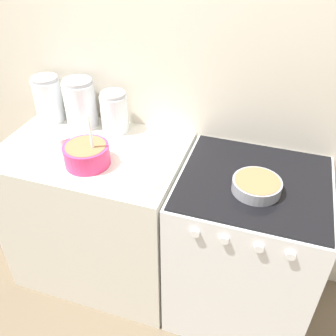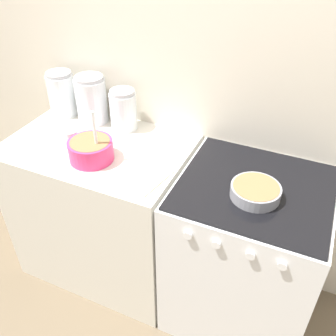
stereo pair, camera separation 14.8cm
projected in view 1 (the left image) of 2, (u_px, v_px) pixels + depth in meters
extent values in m
plane|color=brown|center=(159.00, 329.00, 2.16)|extent=(12.00, 12.00, 0.00)
cube|color=beige|center=(199.00, 88.00, 1.97)|extent=(4.96, 0.05, 2.40)
cube|color=silver|center=(100.00, 214.00, 2.26)|extent=(0.98, 0.66, 0.94)
cube|color=silver|center=(243.00, 249.00, 2.04)|extent=(0.72, 0.66, 0.92)
cube|color=black|center=(255.00, 182.00, 1.77)|extent=(0.69, 0.64, 0.01)
cylinder|color=white|center=(195.00, 233.00, 1.60)|extent=(0.04, 0.02, 0.04)
cylinder|color=white|center=(224.00, 240.00, 1.57)|extent=(0.04, 0.02, 0.04)
cylinder|color=white|center=(259.00, 248.00, 1.53)|extent=(0.04, 0.02, 0.04)
cylinder|color=white|center=(291.00, 256.00, 1.50)|extent=(0.04, 0.02, 0.04)
cylinder|color=#E0336B|center=(87.00, 155.00, 1.84)|extent=(0.23, 0.23, 0.10)
cylinder|color=#8C603D|center=(86.00, 151.00, 1.83)|extent=(0.20, 0.20, 0.06)
cylinder|color=white|center=(92.00, 139.00, 1.77)|extent=(0.02, 0.02, 0.26)
cylinder|color=gray|center=(257.00, 186.00, 1.69)|extent=(0.22, 0.22, 0.06)
cylinder|color=#8C603D|center=(257.00, 185.00, 1.68)|extent=(0.20, 0.20, 0.05)
cylinder|color=silver|center=(49.00, 100.00, 2.17)|extent=(0.16, 0.16, 0.24)
cylinder|color=white|center=(50.00, 108.00, 2.20)|extent=(0.14, 0.14, 0.15)
cylinder|color=#B2B2B7|center=(44.00, 79.00, 2.09)|extent=(0.15, 0.15, 0.02)
cylinder|color=silver|center=(81.00, 105.00, 2.12)|extent=(0.18, 0.18, 0.26)
cylinder|color=silver|center=(82.00, 113.00, 2.15)|extent=(0.16, 0.16, 0.15)
cylinder|color=#B2B2B7|center=(77.00, 82.00, 2.03)|extent=(0.16, 0.16, 0.02)
cylinder|color=silver|center=(114.00, 114.00, 2.08)|extent=(0.15, 0.15, 0.21)
cylinder|color=red|center=(115.00, 120.00, 2.10)|extent=(0.13, 0.13, 0.13)
cylinder|color=#B2B2B7|center=(113.00, 94.00, 2.01)|extent=(0.14, 0.14, 0.02)
cylinder|color=silver|center=(64.00, 144.00, 1.93)|extent=(0.07, 0.07, 0.09)
cube|color=beige|center=(147.00, 179.00, 1.77)|extent=(0.21, 0.27, 0.01)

